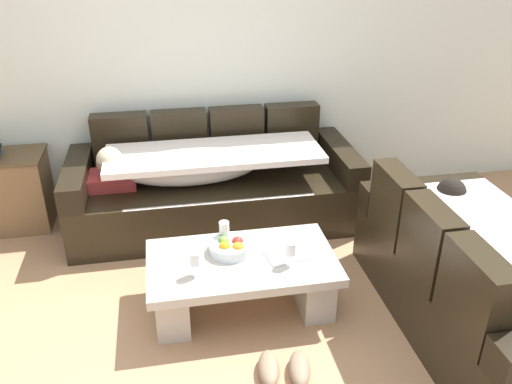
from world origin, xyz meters
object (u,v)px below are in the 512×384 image
object	(u,v)px
couch_along_wall	(210,186)
wine_glass_far_back	(224,229)
wine_glass_near_right	(291,249)
fruit_bowl	(231,247)
side_cabinet	(4,192)
open_magazine	(287,254)
couch_near_window	(476,280)
coffee_table	(242,277)
pair_of_shoes	(284,368)
wine_glass_near_left	(195,260)

from	to	relation	value
couch_along_wall	wine_glass_far_back	size ratio (longest dim) A/B	14.06
couch_along_wall	wine_glass_near_right	bearing A→B (deg)	-74.34
couch_along_wall	wine_glass_near_right	distance (m)	1.36
fruit_bowl	side_cabinet	world-z (taller)	side_cabinet
open_magazine	couch_along_wall	bearing A→B (deg)	94.80
couch_near_window	wine_glass_far_back	size ratio (longest dim) A/B	10.83
coffee_table	fruit_bowl	bearing A→B (deg)	123.47
couch_near_window	fruit_bowl	world-z (taller)	couch_near_window
wine_glass_far_back	open_magazine	world-z (taller)	wine_glass_far_back
side_cabinet	pair_of_shoes	xyz separation A→B (m)	(1.89, -2.03, -0.28)
couch_near_window	pair_of_shoes	xyz separation A→B (m)	(-1.25, -0.21, -0.29)
wine_glass_near_left	side_cabinet	distance (m)	2.11
couch_near_window	pair_of_shoes	world-z (taller)	couch_near_window
wine_glass_far_back	wine_glass_near_left	bearing A→B (deg)	-123.92
wine_glass_near_left	pair_of_shoes	world-z (taller)	wine_glass_near_left
couch_near_window	open_magazine	world-z (taller)	couch_near_window
wine_glass_near_left	wine_glass_far_back	distance (m)	0.39
coffee_table	wine_glass_near_right	xyz separation A→B (m)	(0.29, -0.13, 0.26)
pair_of_shoes	open_magazine	bearing A→B (deg)	75.82
fruit_bowl	open_magazine	size ratio (longest dim) A/B	1.00
wine_glass_far_back	coffee_table	bearing A→B (deg)	-66.66
coffee_table	pair_of_shoes	world-z (taller)	coffee_table
wine_glass_near_left	wine_glass_near_right	world-z (taller)	same
wine_glass_near_left	open_magazine	xyz separation A→B (m)	(0.59, 0.12, -0.11)
open_magazine	pair_of_shoes	distance (m)	0.73
coffee_table	fruit_bowl	distance (m)	0.21
couch_along_wall	wine_glass_near_right	size ratio (longest dim) A/B	14.06
fruit_bowl	wine_glass_near_right	bearing A→B (deg)	-31.66
couch_near_window	pair_of_shoes	size ratio (longest dim) A/B	5.39
wine_glass_near_right	open_magazine	bearing A→B (deg)	85.88
fruit_bowl	wine_glass_far_back	bearing A→B (deg)	103.86
wine_glass_near_right	side_cabinet	size ratio (longest dim) A/B	0.23
pair_of_shoes	wine_glass_near_right	bearing A→B (deg)	73.57
couch_near_window	open_magazine	xyz separation A→B (m)	(-1.09, 0.42, 0.05)
wine_glass_near_right	pair_of_shoes	bearing A→B (deg)	-106.43
couch_along_wall	couch_near_window	size ratio (longest dim) A/B	1.30
wine_glass_near_right	open_magazine	world-z (taller)	wine_glass_near_right
fruit_bowl	wine_glass_near_left	bearing A→B (deg)	-138.64
wine_glass_near_left	wine_glass_far_back	world-z (taller)	same
wine_glass_near_left	wine_glass_near_right	distance (m)	0.59
fruit_bowl	side_cabinet	distance (m)	2.15
side_cabinet	open_magazine	bearing A→B (deg)	-34.46
wine_glass_far_back	pair_of_shoes	size ratio (longest dim) A/B	0.50
coffee_table	wine_glass_near_left	world-z (taller)	wine_glass_near_left
wine_glass_far_back	open_magazine	bearing A→B (deg)	-27.85
fruit_bowl	wine_glass_near_right	size ratio (longest dim) A/B	1.69
couch_near_window	pair_of_shoes	distance (m)	1.30
couch_near_window	wine_glass_near_left	bearing A→B (deg)	79.95
wine_glass_near_left	pair_of_shoes	distance (m)	0.81
couch_near_window	coffee_table	size ratio (longest dim) A/B	1.50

